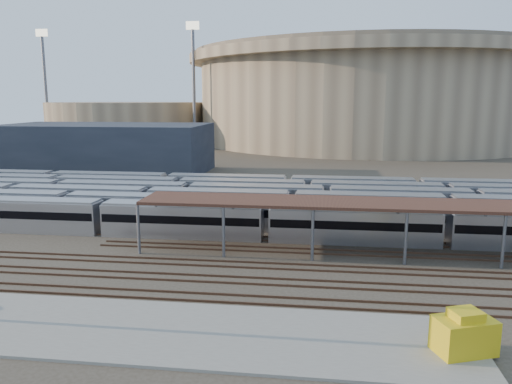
{
  "coord_description": "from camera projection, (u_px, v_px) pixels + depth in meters",
  "views": [
    {
      "loc": [
        9.75,
        -44.59,
        15.18
      ],
      "look_at": [
        2.34,
        12.0,
        4.51
      ],
      "focal_mm": 35.0,
      "sensor_mm": 36.0,
      "label": 1
    }
  ],
  "objects": [
    {
      "name": "floodlight_3",
      "position": [
        273.0,
        85.0,
        200.92
      ],
      "size": [
        4.0,
        1.0,
        38.4
      ],
      "color": "slate",
      "rests_on": "ground"
    },
    {
      "name": "subway_trains",
      "position": [
        261.0,
        203.0,
        64.92
      ],
      "size": [
        128.21,
        23.9,
        3.6
      ],
      "color": "#B5B6BA",
      "rests_on": "ground"
    },
    {
      "name": "inspection_shed",
      "position": [
        449.0,
        207.0,
        47.67
      ],
      "size": [
        60.3,
        6.0,
        5.3
      ],
      "color": "slate",
      "rests_on": "ground"
    },
    {
      "name": "service_building",
      "position": [
        106.0,
        148.0,
        104.65
      ],
      "size": [
        42.0,
        20.0,
        10.0
      ],
      "primitive_type": "cube",
      "color": "#1E232D",
      "rests_on": "ground"
    },
    {
      "name": "secondary_arena",
      "position": [
        128.0,
        122.0,
        180.57
      ],
      "size": [
        56.0,
        56.0,
        14.0
      ],
      "primitive_type": "cylinder",
      "color": "#9B8769",
      "rests_on": "ground"
    },
    {
      "name": "empty_tracks",
      "position": [
        203.0,
        278.0,
        42.6
      ],
      "size": [
        170.0,
        9.62,
        0.18
      ],
      "color": "#4C3323",
      "rests_on": "ground"
    },
    {
      "name": "ground",
      "position": [
        215.0,
        261.0,
        47.49
      ],
      "size": [
        420.0,
        420.0,
        0.0
      ],
      "primitive_type": "plane",
      "color": "#383026",
      "rests_on": "ground"
    },
    {
      "name": "floodlight_0",
      "position": [
        194.0,
        81.0,
        154.74
      ],
      "size": [
        4.0,
        1.0,
        38.4
      ],
      "color": "slate",
      "rests_on": "ground"
    },
    {
      "name": "yellow_equipment",
      "position": [
        464.0,
        335.0,
        29.79
      ],
      "size": [
        3.95,
        3.2,
        2.14
      ],
      "primitive_type": "cube",
      "rotation": [
        0.0,
        0.0,
        0.36
      ],
      "color": "gold",
      "rests_on": "apron"
    },
    {
      "name": "floodlight_1",
      "position": [
        45.0,
        83.0,
        171.5
      ],
      "size": [
        4.0,
        1.0,
        38.4
      ],
      "color": "slate",
      "rests_on": "ground"
    },
    {
      "name": "stadium",
      "position": [
        365.0,
        95.0,
        177.73
      ],
      "size": [
        124.0,
        124.0,
        32.5
      ],
      "color": "#9B8769",
      "rests_on": "ground"
    },
    {
      "name": "apron",
      "position": [
        96.0,
        327.0,
        33.49
      ],
      "size": [
        50.0,
        9.0,
        0.2
      ],
      "primitive_type": "cube",
      "color": "gray",
      "rests_on": "ground"
    }
  ]
}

